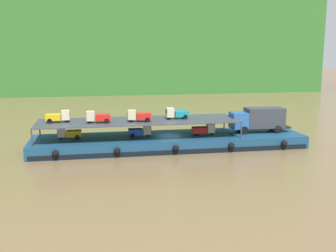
{
  "coord_description": "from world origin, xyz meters",
  "views": [
    {
      "loc": [
        -8.73,
        -46.87,
        11.71
      ],
      "look_at": [
        -0.18,
        0.0,
        2.7
      ],
      "focal_mm": 42.64,
      "sensor_mm": 36.0,
      "label": 1
    }
  ],
  "objects_px": {
    "covered_lorry": "(258,119)",
    "mini_truck_upper_mid": "(98,117)",
    "mini_truck_upper_stern": "(58,116)",
    "mini_truck_lower_aft": "(140,131)",
    "mini_truck_lower_stern": "(69,133)",
    "mini_truck_lower_mid": "(204,129)",
    "mini_truck_upper_bow": "(177,113)",
    "mini_truck_upper_fore": "(139,116)",
    "cargo_barge": "(169,142)"
  },
  "relations": [
    {
      "from": "mini_truck_lower_stern",
      "to": "mini_truck_upper_stern",
      "type": "relative_size",
      "value": 0.99
    },
    {
      "from": "cargo_barge",
      "to": "mini_truck_lower_mid",
      "type": "xyz_separation_m",
      "value": [
        4.26,
        -0.26,
        1.44
      ]
    },
    {
      "from": "cargo_barge",
      "to": "mini_truck_upper_stern",
      "type": "bearing_deg",
      "value": 178.02
    },
    {
      "from": "mini_truck_lower_stern",
      "to": "mini_truck_lower_aft",
      "type": "relative_size",
      "value": 0.99
    },
    {
      "from": "covered_lorry",
      "to": "mini_truck_lower_mid",
      "type": "distance_m",
      "value": 7.34
    },
    {
      "from": "covered_lorry",
      "to": "mini_truck_upper_mid",
      "type": "distance_m",
      "value": 20.11
    },
    {
      "from": "mini_truck_upper_mid",
      "to": "mini_truck_upper_fore",
      "type": "bearing_deg",
      "value": -0.57
    },
    {
      "from": "mini_truck_lower_aft",
      "to": "mini_truck_upper_stern",
      "type": "relative_size",
      "value": 1.0
    },
    {
      "from": "cargo_barge",
      "to": "mini_truck_lower_mid",
      "type": "height_order",
      "value": "mini_truck_lower_mid"
    },
    {
      "from": "mini_truck_lower_stern",
      "to": "mini_truck_upper_fore",
      "type": "relative_size",
      "value": 0.99
    },
    {
      "from": "mini_truck_lower_stern",
      "to": "mini_truck_upper_stern",
      "type": "bearing_deg",
      "value": 178.27
    },
    {
      "from": "mini_truck_lower_aft",
      "to": "mini_truck_upper_bow",
      "type": "relative_size",
      "value": 0.99
    },
    {
      "from": "mini_truck_upper_stern",
      "to": "mini_truck_upper_mid",
      "type": "distance_m",
      "value": 4.69
    },
    {
      "from": "mini_truck_upper_fore",
      "to": "mini_truck_lower_mid",
      "type": "bearing_deg",
      "value": 3.43
    },
    {
      "from": "covered_lorry",
      "to": "mini_truck_upper_stern",
      "type": "distance_m",
      "value": 24.63
    },
    {
      "from": "mini_truck_lower_mid",
      "to": "mini_truck_upper_bow",
      "type": "xyz_separation_m",
      "value": [
        -3.32,
        0.59,
        2.0
      ]
    },
    {
      "from": "mini_truck_upper_stern",
      "to": "mini_truck_upper_mid",
      "type": "height_order",
      "value": "same"
    },
    {
      "from": "cargo_barge",
      "to": "mini_truck_upper_fore",
      "type": "height_order",
      "value": "mini_truck_upper_fore"
    },
    {
      "from": "cargo_barge",
      "to": "mini_truck_upper_mid",
      "type": "xyz_separation_m",
      "value": [
        -8.55,
        -0.7,
        3.44
      ]
    },
    {
      "from": "mini_truck_lower_mid",
      "to": "mini_truck_upper_bow",
      "type": "bearing_deg",
      "value": 169.94
    },
    {
      "from": "mini_truck_lower_stern",
      "to": "mini_truck_upper_fore",
      "type": "xyz_separation_m",
      "value": [
        8.16,
        -1.16,
        2.0
      ]
    },
    {
      "from": "covered_lorry",
      "to": "mini_truck_lower_mid",
      "type": "height_order",
      "value": "covered_lorry"
    },
    {
      "from": "mini_truck_upper_fore",
      "to": "mini_truck_upper_bow",
      "type": "distance_m",
      "value": 4.86
    },
    {
      "from": "mini_truck_lower_mid",
      "to": "mini_truck_upper_stern",
      "type": "bearing_deg",
      "value": 177.65
    },
    {
      "from": "mini_truck_upper_mid",
      "to": "mini_truck_upper_bow",
      "type": "distance_m",
      "value": 9.54
    },
    {
      "from": "mini_truck_upper_stern",
      "to": "mini_truck_lower_aft",
      "type": "bearing_deg",
      "value": -2.26
    },
    {
      "from": "mini_truck_lower_mid",
      "to": "mini_truck_upper_fore",
      "type": "height_order",
      "value": "mini_truck_upper_fore"
    },
    {
      "from": "mini_truck_lower_aft",
      "to": "mini_truck_lower_mid",
      "type": "height_order",
      "value": "same"
    },
    {
      "from": "mini_truck_lower_mid",
      "to": "mini_truck_upper_bow",
      "type": "relative_size",
      "value": 0.98
    },
    {
      "from": "mini_truck_lower_stern",
      "to": "mini_truck_upper_bow",
      "type": "bearing_deg",
      "value": -0.4
    },
    {
      "from": "mini_truck_upper_fore",
      "to": "mini_truck_lower_aft",
      "type": "bearing_deg",
      "value": 75.09
    },
    {
      "from": "mini_truck_lower_stern",
      "to": "mini_truck_upper_fore",
      "type": "distance_m",
      "value": 8.48
    },
    {
      "from": "covered_lorry",
      "to": "mini_truck_upper_bow",
      "type": "distance_m",
      "value": 10.63
    },
    {
      "from": "mini_truck_upper_bow",
      "to": "covered_lorry",
      "type": "bearing_deg",
      "value": -1.1
    },
    {
      "from": "cargo_barge",
      "to": "mini_truck_upper_stern",
      "type": "relative_size",
      "value": 11.9
    },
    {
      "from": "covered_lorry",
      "to": "mini_truck_upper_bow",
      "type": "xyz_separation_m",
      "value": [
        -10.58,
        0.2,
        1.0
      ]
    },
    {
      "from": "mini_truck_upper_mid",
      "to": "mini_truck_upper_bow",
      "type": "relative_size",
      "value": 0.98
    },
    {
      "from": "cargo_barge",
      "to": "mini_truck_lower_mid",
      "type": "bearing_deg",
      "value": -3.49
    },
    {
      "from": "cargo_barge",
      "to": "mini_truck_upper_mid",
      "type": "bearing_deg",
      "value": -175.34
    },
    {
      "from": "cargo_barge",
      "to": "covered_lorry",
      "type": "bearing_deg",
      "value": 0.63
    },
    {
      "from": "mini_truck_lower_stern",
      "to": "mini_truck_upper_fore",
      "type": "bearing_deg",
      "value": -8.1
    },
    {
      "from": "mini_truck_lower_stern",
      "to": "mini_truck_upper_mid",
      "type": "height_order",
      "value": "mini_truck_upper_mid"
    },
    {
      "from": "mini_truck_lower_aft",
      "to": "mini_truck_upper_fore",
      "type": "distance_m",
      "value": 2.17
    },
    {
      "from": "mini_truck_lower_mid",
      "to": "mini_truck_upper_mid",
      "type": "xyz_separation_m",
      "value": [
        -12.81,
        -0.44,
        2.0
      ]
    },
    {
      "from": "mini_truck_lower_aft",
      "to": "mini_truck_upper_stern",
      "type": "bearing_deg",
      "value": 177.74
    },
    {
      "from": "mini_truck_upper_mid",
      "to": "mini_truck_lower_mid",
      "type": "bearing_deg",
      "value": 1.95
    },
    {
      "from": "mini_truck_lower_aft",
      "to": "mini_truck_upper_fore",
      "type": "height_order",
      "value": "mini_truck_upper_fore"
    },
    {
      "from": "covered_lorry",
      "to": "mini_truck_upper_bow",
      "type": "height_order",
      "value": "mini_truck_upper_bow"
    },
    {
      "from": "mini_truck_lower_stern",
      "to": "cargo_barge",
      "type": "bearing_deg",
      "value": -2.0
    },
    {
      "from": "mini_truck_lower_stern",
      "to": "mini_truck_upper_stern",
      "type": "height_order",
      "value": "mini_truck_upper_stern"
    }
  ]
}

